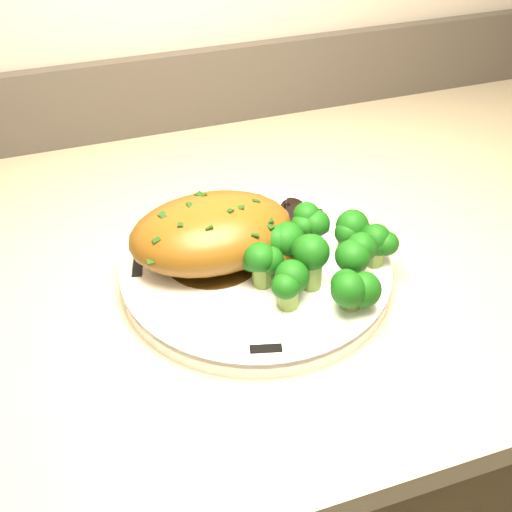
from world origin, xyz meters
name	(u,v)px	position (x,y,z in m)	size (l,w,h in m)	color
plate	(256,270)	(0.33, 1.61, 0.91)	(0.30, 0.30, 0.02)	white
rim_accent_0	(249,197)	(0.36, 1.74, 0.93)	(0.03, 0.01, 0.00)	black
rim_accent_1	(138,268)	(0.20, 1.64, 0.93)	(0.03, 0.01, 0.00)	black
rim_accent_2	(266,349)	(0.29, 1.48, 0.93)	(0.03, 0.01, 0.00)	black
rim_accent_3	(372,257)	(0.45, 1.58, 0.93)	(0.03, 0.01, 0.00)	black
gravy_pool	(213,257)	(0.28, 1.63, 0.93)	(0.11, 0.11, 0.00)	#3B260A
chicken_breast	(218,234)	(0.29, 1.63, 0.96)	(0.19, 0.12, 0.07)	brown
mushroom_pile	(291,225)	(0.39, 1.66, 0.93)	(0.10, 0.07, 0.03)	black
broccoli_florets	(321,256)	(0.39, 1.57, 0.95)	(0.16, 0.13, 0.05)	olive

